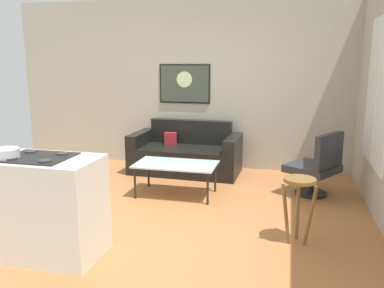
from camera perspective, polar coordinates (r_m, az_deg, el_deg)
name	(u,v)px	position (r m, az deg, el deg)	size (l,w,h in m)	color
ground	(146,217)	(4.82, -6.61, -10.39)	(6.40, 6.40, 0.04)	#AF6C3D
back_wall	(194,84)	(6.79, 0.29, 8.54)	(6.40, 0.05, 2.80)	#AFA997
couch	(186,155)	(6.50, -0.86, -1.57)	(1.76, 0.89, 0.82)	black
coffee_table	(176,166)	(5.36, -2.31, -3.15)	(1.09, 0.62, 0.44)	silver
armchair	(318,166)	(5.57, 17.52, -2.97)	(0.81, 0.82, 0.88)	black
bar_stool	(299,194)	(4.09, 15.06, -6.87)	(0.36, 0.36, 0.67)	brown
kitchen_counter	(13,204)	(4.18, -24.23, -7.78)	(1.72, 0.61, 0.96)	silver
mixing_bowl	(5,154)	(3.94, -25.23, -1.30)	(0.26, 0.26, 0.09)	silver
wall_painting	(185,84)	(6.79, -1.07, 8.63)	(0.88, 0.03, 0.65)	black
window	(378,92)	(5.18, 25.09, 6.73)	(0.03, 1.29, 1.77)	silver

